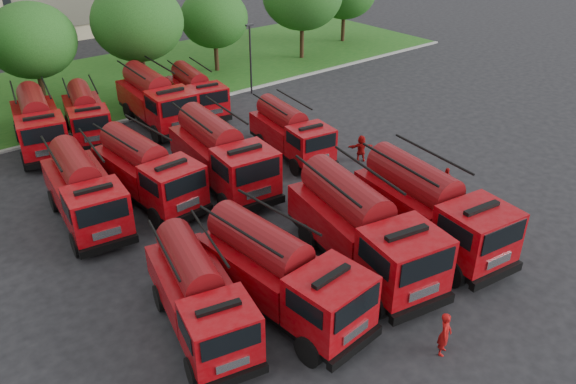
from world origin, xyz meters
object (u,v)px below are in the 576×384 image
Objects in this scene: fire_truck_1 at (280,273)px; fire_truck_8 at (38,123)px; fire_truck_10 at (156,99)px; fire_truck_7 at (291,132)px; fire_truck_4 at (84,190)px; fire_truck_11 at (196,92)px; fire_truck_2 at (362,228)px; firefighter_4 at (190,287)px; fire_truck_3 at (430,207)px; firefighter_5 at (360,161)px; firefighter_3 at (438,226)px; firefighter_0 at (442,352)px; fire_truck_5 at (147,170)px; firefighter_2 at (444,194)px; fire_truck_0 at (199,294)px; fire_truck_9 at (86,114)px; firefighter_1 at (410,313)px; fire_truck_6 at (221,154)px.

fire_truck_1 is 0.99× the size of fire_truck_8.
fire_truck_7 is at bearing -63.25° from fire_truck_10.
fire_truck_11 is at bearing 45.87° from fire_truck_4.
fire_truck_2 reaches higher than firefighter_4.
firefighter_4 is (-10.79, -6.91, -1.46)m from fire_truck_7.
fire_truck_3 reaches higher than fire_truck_10.
fire_truck_2 reaches higher than firefighter_5.
firefighter_3 is (0.46, -10.28, -1.46)m from fire_truck_7.
firefighter_0 is at bearing -65.77° from fire_truck_1.
firefighter_5 is (11.36, -3.49, -1.63)m from fire_truck_5.
fire_truck_3 reaches higher than firefighter_4.
fire_truck_1 is 9.39m from firefighter_3.
firefighter_4 reaches higher than firefighter_2.
fire_truck_8 is at bearing 100.87° from fire_truck_0.
fire_truck_2 is at bearing -3.69° from fire_truck_1.
firefighter_0 is at bearing 87.16° from firefighter_5.
fire_truck_5 is 11.99m from firefighter_5.
fire_truck_1 is at bearing -93.95° from fire_truck_5.
fire_truck_4 is at bearing -128.82° from fire_truck_10.
fire_truck_11 is at bearing 9.12° from fire_truck_9.
firefighter_1 is at bearing 95.24° from firefighter_2.
fire_truck_0 is at bearing 55.14° from firefighter_5.
firefighter_3 is (6.37, 5.05, 0.00)m from firefighter_0.
fire_truck_7 is at bearing -30.98° from fire_truck_8.
fire_truck_2 is at bearing -88.06° from fire_truck_10.
fire_truck_1 is 10.55m from fire_truck_5.
fire_truck_1 is 13.43m from fire_truck_7.
firefighter_3 is (5.67, 3.07, 0.00)m from firefighter_1.
fire_truck_11 is at bearing 9.71° from fire_truck_10.
fire_truck_9 is 4.06× the size of firefighter_0.
fire_truck_5 is at bearing 14.97° from firefighter_5.
fire_truck_6 is 1.02× the size of fire_truck_10.
fire_truck_0 is 4.64× the size of firefighter_2.
fire_truck_10 is (-2.72, 19.80, -0.02)m from fire_truck_3.
fire_truck_6 reaches higher than firefighter_1.
fire_truck_4 is 11.92m from fire_truck_10.
firefighter_1 is (-5.21, -13.36, -1.46)m from fire_truck_7.
fire_truck_1 is at bearing 157.37° from firefighter_4.
fire_truck_6 reaches higher than firefighter_0.
fire_truck_6 is at bearing -164.73° from fire_truck_7.
fire_truck_3 is at bearing -4.70° from firefighter_3.
fire_truck_2 is at bearing -47.58° from fire_truck_4.
fire_truck_9 is 17.26m from firefighter_4.
fire_truck_8 is 0.96× the size of fire_truck_10.
fire_truck_8 is at bearing 91.19° from fire_truck_4.
fire_truck_2 is (7.03, -0.93, 0.33)m from fire_truck_0.
fire_truck_5 is (-4.19, 10.47, -0.19)m from fire_truck_2.
firefighter_3 is 7.51m from firefighter_5.
firefighter_1 is 6.45m from firefighter_3.
fire_truck_1 is 4.16m from firefighter_4.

